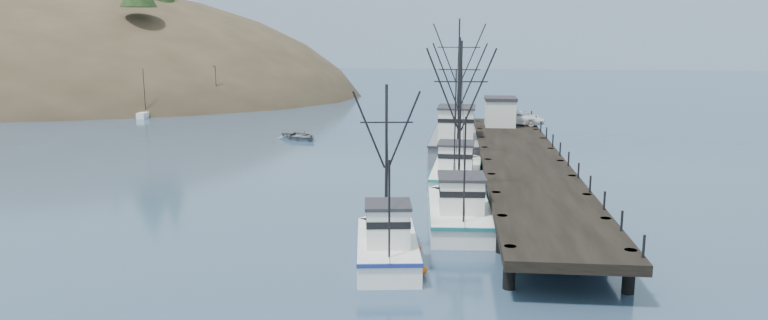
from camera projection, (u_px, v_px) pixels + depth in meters
ground at (282, 252)px, 35.72m from camera, size 400.00×400.00×0.00m
pier at (524, 164)px, 49.66m from camera, size 6.00×44.00×2.00m
distant_ridge at (457, 65)px, 200.67m from camera, size 360.00×40.00×26.00m
distant_ridge_far at (300, 61)px, 220.14m from camera, size 180.00×25.00×18.00m
moored_sailboats at (159, 107)px, 95.56m from camera, size 18.68×18.54×6.35m
trawler_near at (459, 211)px, 40.51m from camera, size 4.00×10.89×11.08m
trawler_mid at (387, 245)px, 34.26m from camera, size 3.90×8.92×9.12m
trawler_far at (457, 172)px, 51.20m from camera, size 4.00×10.77×11.08m
work_vessel at (457, 140)px, 62.53m from camera, size 4.89×14.84×12.52m
pier_shed at (500, 111)px, 65.81m from camera, size 3.00×3.20×2.80m
pickup_truck at (520, 118)px, 66.90m from camera, size 5.34×3.90×1.35m
motorboat at (300, 139)px, 70.53m from camera, size 5.94×5.88×1.01m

